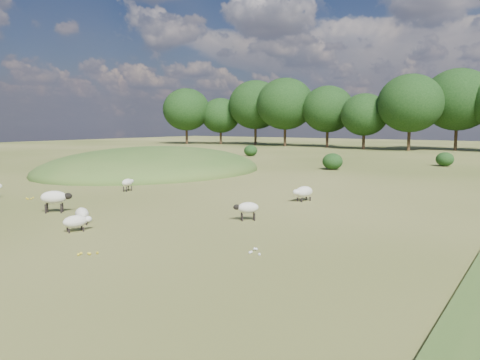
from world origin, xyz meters
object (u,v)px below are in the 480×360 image
sheep_1 (82,214)px  sheep_5 (128,183)px  sheep_6 (247,208)px  sheep_3 (303,192)px  sheep_0 (76,221)px  sheep_2 (55,197)px

sheep_1 → sheep_5: 8.84m
sheep_1 → sheep_6: (4.95, 4.11, 0.11)m
sheep_3 → sheep_5: bearing=-59.8°
sheep_1 → sheep_6: bearing=-111.6°
sheep_5 → sheep_6: (10.17, -3.03, 0.02)m
sheep_0 → sheep_5: size_ratio=1.05×
sheep_3 → sheep_0: bearing=-3.6°
sheep_0 → sheep_1: size_ratio=0.95×
sheep_1 → sheep_2: (-2.90, 0.82, 0.27)m
sheep_1 → sheep_5: sheep_5 is taller
sheep_3 → sheep_6: 5.51m
sheep_2 → sheep_6: bearing=-19.7°
sheep_0 → sheep_2: (-3.82, 1.77, 0.30)m
sheep_5 → sheep_6: size_ratio=1.05×
sheep_0 → sheep_6: bearing=-17.2°
sheep_3 → sheep_6: bearing=18.6°
sheep_2 → sheep_1: bearing=-58.3°
sheep_1 → sheep_2: size_ratio=0.90×
sheep_6 → sheep_3: bearing=-129.4°
sheep_5 → sheep_2: bearing=-172.4°
sheep_0 → sheep_6: (4.04, 5.06, 0.14)m
sheep_0 → sheep_3: (3.80, 10.56, 0.10)m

